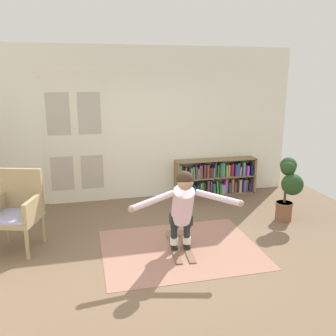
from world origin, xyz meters
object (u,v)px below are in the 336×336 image
object	(u,v)px
wicker_chair	(17,208)
person_skier	(183,205)
potted_plant	(289,185)
bookshelf	(216,178)
skis_pair	(180,246)

from	to	relation	value
wicker_chair	person_skier	world-z (taller)	person_skier
potted_plant	wicker_chair	bearing A→B (deg)	-179.82
bookshelf	skis_pair	bearing A→B (deg)	-122.08
bookshelf	wicker_chair	bearing A→B (deg)	-155.69
skis_pair	person_skier	world-z (taller)	person_skier
skis_pair	bookshelf	bearing A→B (deg)	57.92
wicker_chair	person_skier	distance (m)	2.30
bookshelf	wicker_chair	xyz separation A→B (m)	(-3.53, -1.59, 0.24)
wicker_chair	potted_plant	xyz separation A→B (m)	(4.19, 0.01, 0.03)
wicker_chair	skis_pair	xyz separation A→B (m)	(2.19, -0.55, -0.56)
potted_plant	person_skier	size ratio (longest dim) A/B	0.72
bookshelf	person_skier	bearing A→B (deg)	-120.23
wicker_chair	person_skier	xyz separation A→B (m)	(2.17, -0.74, 0.13)
bookshelf	wicker_chair	size ratio (longest dim) A/B	1.51
potted_plant	bookshelf	bearing A→B (deg)	112.55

